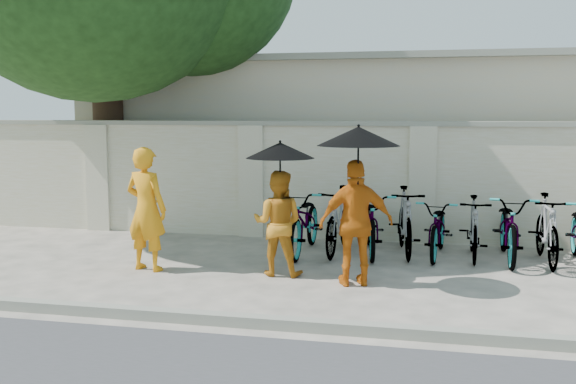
# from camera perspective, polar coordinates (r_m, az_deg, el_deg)

# --- Properties ---
(ground) EXTENTS (80.00, 80.00, 0.00)m
(ground) POSITION_cam_1_polar(r_m,az_deg,el_deg) (8.53, -2.19, -8.09)
(ground) COLOR #B7A897
(kerb) EXTENTS (40.00, 0.16, 0.12)m
(kerb) POSITION_cam_1_polar(r_m,az_deg,el_deg) (6.95, -5.73, -11.19)
(kerb) COLOR gray
(kerb) RESTS_ON ground
(compound_wall) EXTENTS (20.00, 0.30, 2.00)m
(compound_wall) POSITION_cam_1_polar(r_m,az_deg,el_deg) (11.29, 6.77, 0.79)
(compound_wall) COLOR beige
(compound_wall) RESTS_ON ground
(building_behind) EXTENTS (14.00, 6.00, 3.20)m
(building_behind) POSITION_cam_1_polar(r_m,az_deg,el_deg) (14.99, 12.01, 4.54)
(building_behind) COLOR #C9B893
(building_behind) RESTS_ON ground
(monk_left) EXTENTS (0.72, 0.55, 1.76)m
(monk_left) POSITION_cam_1_polar(r_m,az_deg,el_deg) (9.26, -12.49, -1.48)
(monk_left) COLOR orange
(monk_left) RESTS_ON ground
(monk_center) EXTENTS (0.71, 0.55, 1.45)m
(monk_center) POSITION_cam_1_polar(r_m,az_deg,el_deg) (8.80, -0.90, -2.77)
(monk_center) COLOR orange
(monk_center) RESTS_ON ground
(parasol_center) EXTENTS (0.93, 0.93, 1.01)m
(parasol_center) POSITION_cam_1_polar(r_m,az_deg,el_deg) (8.60, -0.71, 3.72)
(parasol_center) COLOR black
(parasol_center) RESTS_ON ground
(monk_right) EXTENTS (1.04, 0.69, 1.64)m
(monk_right) POSITION_cam_1_polar(r_m,az_deg,el_deg) (8.31, 6.09, -2.76)
(monk_right) COLOR #C76110
(monk_right) RESTS_ON ground
(parasol_right) EXTENTS (1.05, 1.05, 1.13)m
(parasol_right) POSITION_cam_1_polar(r_m,az_deg,el_deg) (8.11, 6.28, 4.95)
(parasol_right) COLOR black
(parasol_right) RESTS_ON ground
(bike_0) EXTENTS (0.71, 1.98, 1.04)m
(bike_0) POSITION_cam_1_polar(r_m,az_deg,el_deg) (10.19, 1.55, -2.60)
(bike_0) COLOR #98989B
(bike_0) RESTS_ON ground
(bike_1) EXTENTS (0.62, 1.80, 1.06)m
(bike_1) POSITION_cam_1_polar(r_m,az_deg,el_deg) (10.20, 4.52, -2.52)
(bike_1) COLOR #98989B
(bike_1) RESTS_ON ground
(bike_2) EXTENTS (0.90, 1.97, 1.00)m
(bike_2) POSITION_cam_1_polar(r_m,az_deg,el_deg) (10.24, 7.46, -2.70)
(bike_2) COLOR #98989B
(bike_2) RESTS_ON ground
(bike_3) EXTENTS (0.72, 1.82, 1.06)m
(bike_3) POSITION_cam_1_polar(r_m,az_deg,el_deg) (10.24, 10.37, -2.58)
(bike_3) COLOR #98989B
(bike_3) RESTS_ON ground
(bike_4) EXTENTS (0.79, 1.79, 0.91)m
(bike_4) POSITION_cam_1_polar(r_m,az_deg,el_deg) (10.22, 13.26, -3.11)
(bike_4) COLOR #98989B
(bike_4) RESTS_ON ground
(bike_5) EXTENTS (0.49, 1.60, 0.96)m
(bike_5) POSITION_cam_1_polar(r_m,az_deg,el_deg) (10.19, 16.18, -3.10)
(bike_5) COLOR #98989B
(bike_5) RESTS_ON ground
(bike_6) EXTENTS (0.71, 1.95, 1.02)m
(bike_6) POSITION_cam_1_polar(r_m,az_deg,el_deg) (10.24, 19.08, -2.99)
(bike_6) COLOR #98989B
(bike_6) RESTS_ON ground
(bike_7) EXTENTS (0.48, 1.72, 1.03)m
(bike_7) POSITION_cam_1_polar(r_m,az_deg,el_deg) (10.22, 22.03, -3.11)
(bike_7) COLOR #98989B
(bike_7) RESTS_ON ground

